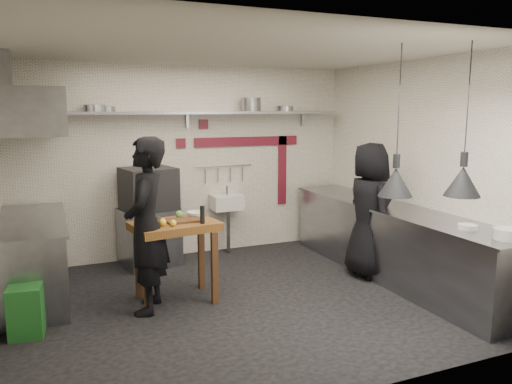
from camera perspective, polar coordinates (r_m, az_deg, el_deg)
name	(u,v)px	position (r m, az deg, el deg)	size (l,w,h in m)	color
floor	(239,301)	(5.85, -1.98, -12.36)	(5.00, 5.00, 0.00)	black
ceiling	(237,49)	(5.47, -2.15, 16.02)	(5.00, 5.00, 0.00)	beige
wall_back	(188,162)	(7.47, -7.82, 3.44)	(5.00, 0.04, 2.80)	silver
wall_front	(342,219)	(3.63, 9.85, -3.03)	(5.00, 0.04, 2.80)	silver
wall_right	(419,170)	(6.78, 18.10, 2.44)	(0.04, 4.20, 2.80)	silver
red_band_horiz	(247,141)	(7.73, -0.99, 5.81)	(1.70, 0.02, 0.14)	maroon
red_band_vert	(282,170)	(8.02, 3.01, 2.48)	(0.14, 0.02, 1.10)	maroon
red_tile_a	(204,124)	(7.49, -6.01, 7.70)	(0.14, 0.02, 0.14)	maroon
red_tile_b	(181,143)	(7.40, -8.58, 5.54)	(0.14, 0.02, 0.14)	maroon
back_shelf	(190,113)	(7.26, -7.57, 8.96)	(4.60, 0.34, 0.04)	slate
shelf_bracket_left	(46,121)	(7.15, -22.86, 7.50)	(0.04, 0.06, 0.24)	slate
shelf_bracket_mid	(187,120)	(7.41, -7.87, 8.19)	(0.04, 0.06, 0.24)	slate
shelf_bracket_right	(303,119)	(8.11, 5.34, 8.35)	(0.04, 0.06, 0.24)	slate
pan_far_left	(94,108)	(7.03, -18.00, 9.10)	(0.27, 0.27, 0.09)	slate
pan_mid_left	(106,109)	(7.04, -16.78, 9.08)	(0.25, 0.25, 0.07)	slate
stock_pot	(251,104)	(7.57, -0.56, 9.97)	(0.29, 0.29, 0.20)	slate
pan_right	(285,109)	(7.80, 3.34, 9.50)	(0.25, 0.25, 0.08)	slate
oven_stand	(149,237)	(7.20, -12.11, -5.01)	(0.73, 0.66, 0.80)	slate
combi_oven	(149,189)	(7.02, -12.18, 0.37)	(0.66, 0.62, 0.58)	black
oven_door	(152,192)	(6.75, -11.85, 0.02)	(0.52, 0.03, 0.46)	maroon
oven_glass	(153,192)	(6.77, -11.74, 0.05)	(0.39, 0.02, 0.34)	black
hand_sink	(227,202)	(7.55, -3.33, -1.18)	(0.46, 0.34, 0.22)	silver
sink_tap	(227,191)	(7.52, -3.34, 0.17)	(0.03, 0.03, 0.14)	slate
sink_drain	(228,231)	(7.61, -3.19, -4.49)	(0.06, 0.06, 0.66)	slate
utensil_rail	(224,166)	(7.60, -3.72, 3.00)	(0.02, 0.02, 0.90)	slate
counter_right	(393,244)	(6.74, 15.42, -5.71)	(0.70, 3.80, 0.90)	slate
counter_right_top	(395,209)	(6.64, 15.59, -1.83)	(0.76, 3.90, 0.03)	slate
plate_stack	(506,234)	(5.40, 26.70, -4.30)	(0.24, 0.24, 0.11)	silver
small_bowl_right	(468,227)	(5.69, 23.04, -3.69)	(0.20, 0.20, 0.05)	silver
counter_left	(33,260)	(6.37, -24.15, -7.10)	(0.70, 1.90, 0.90)	slate
counter_left_top	(30,221)	(6.26, -24.44, -3.01)	(0.76, 2.00, 0.03)	slate
extractor_hood	(26,111)	(6.13, -24.77, 8.37)	(0.78, 1.60, 0.50)	slate
green_bin	(26,311)	(5.42, -24.80, -12.25)	(0.31, 0.31, 0.50)	#1C6222
prep_table	(176,262)	(5.80, -9.17, -7.86)	(0.92, 0.64, 0.92)	brown
cutting_board	(183,220)	(5.70, -8.38, -3.23)	(0.37, 0.26, 0.03)	#55331D
pepper_mill	(202,215)	(5.55, -6.15, -2.60)	(0.05, 0.05, 0.20)	black
lemon_a	(163,222)	(5.52, -10.63, -3.43)	(0.08, 0.08, 0.08)	yellow
lemon_b	(173,223)	(5.48, -9.45, -3.50)	(0.07, 0.07, 0.07)	yellow
veg_ball	(179,215)	(5.84, -8.75, -2.56)	(0.09, 0.09, 0.09)	#5B9442
steel_tray	(153,220)	(5.78, -11.73, -3.12)	(0.19, 0.13, 0.03)	slate
bowl	(195,214)	(5.90, -6.94, -2.56)	(0.21, 0.21, 0.06)	silver
heat_lamp_near	(398,121)	(5.12, 15.96, 7.76)	(0.34, 0.34, 1.49)	black
heat_lamp_far	(467,120)	(5.14, 22.95, 7.57)	(0.35, 0.35, 1.46)	black
chef_left	(146,226)	(5.45, -12.42, -3.78)	(0.69, 0.45, 1.89)	black
chef_right	(369,210)	(6.64, 12.79, -2.04)	(0.86, 0.56, 1.75)	black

